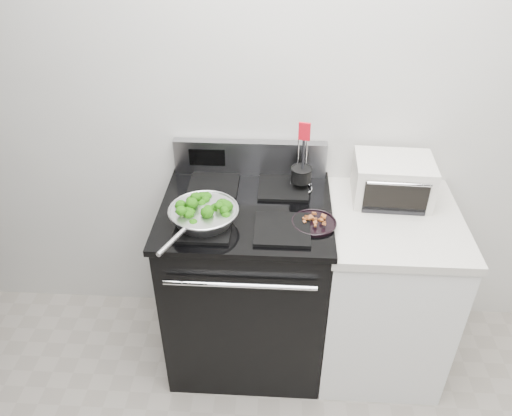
# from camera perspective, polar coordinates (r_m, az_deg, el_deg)

# --- Properties ---
(back_wall) EXTENTS (4.00, 0.02, 2.70)m
(back_wall) POSITION_cam_1_polar(r_m,az_deg,el_deg) (2.40, 6.65, 12.43)
(back_wall) COLOR silver
(back_wall) RESTS_ON ground
(gas_range) EXTENTS (0.79, 0.69, 1.13)m
(gas_range) POSITION_cam_1_polar(r_m,az_deg,el_deg) (2.59, -1.05, -8.31)
(gas_range) COLOR black
(gas_range) RESTS_ON floor
(counter) EXTENTS (0.62, 0.68, 0.92)m
(counter) POSITION_cam_1_polar(r_m,az_deg,el_deg) (2.65, 14.09, -9.12)
(counter) COLOR white
(counter) RESTS_ON floor
(skillet) EXTENTS (0.31, 0.46, 0.07)m
(skillet) POSITION_cam_1_polar(r_m,az_deg,el_deg) (2.17, -6.02, -0.76)
(skillet) COLOR silver
(skillet) RESTS_ON gas_range
(broccoli_pile) EXTENTS (0.24, 0.24, 0.08)m
(broccoli_pile) POSITION_cam_1_polar(r_m,az_deg,el_deg) (2.16, -6.01, -0.33)
(broccoli_pile) COLOR #0C3404
(broccoli_pile) RESTS_ON skillet
(bacon_plate) EXTENTS (0.20, 0.20, 0.04)m
(bacon_plate) POSITION_cam_1_polar(r_m,az_deg,el_deg) (2.19, 6.65, -1.46)
(bacon_plate) COLOR black
(bacon_plate) RESTS_ON gas_range
(utensil_holder) EXTENTS (0.12, 0.12, 0.36)m
(utensil_holder) POSITION_cam_1_polar(r_m,az_deg,el_deg) (2.40, 5.18, 3.45)
(utensil_holder) COLOR silver
(utensil_holder) RESTS_ON gas_range
(toaster_oven) EXTENTS (0.37, 0.29, 0.21)m
(toaster_oven) POSITION_cam_1_polar(r_m,az_deg,el_deg) (2.44, 15.32, 3.12)
(toaster_oven) COLOR silver
(toaster_oven) RESTS_ON counter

